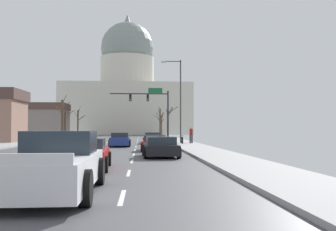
# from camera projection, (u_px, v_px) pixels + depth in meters

# --- Properties ---
(ground) EXTENTS (20.00, 180.00, 0.20)m
(ground) POSITION_uv_depth(u_px,v_px,m) (100.00, 145.00, 38.50)
(ground) COLOR #49494E
(signal_gantry) EXTENTS (7.91, 0.41, 7.00)m
(signal_gantry) POSITION_uv_depth(u_px,v_px,m) (152.00, 103.00, 52.98)
(signal_gantry) COLOR #28282D
(signal_gantry) RESTS_ON ground
(street_lamp_right) EXTENTS (2.18, 0.24, 8.89)m
(street_lamp_right) POSITION_uv_depth(u_px,v_px,m) (178.00, 94.00, 42.21)
(street_lamp_right) COLOR #333338
(street_lamp_right) RESTS_ON ground
(capitol_building) EXTENTS (35.49, 20.86, 34.49)m
(capitol_building) POSITION_uv_depth(u_px,v_px,m) (127.00, 92.00, 112.31)
(capitol_building) COLOR beige
(capitol_building) RESTS_ON ground
(sedan_near_00) EXTENTS (2.12, 4.38, 1.10)m
(sedan_near_00) POSITION_uv_depth(u_px,v_px,m) (152.00, 137.00, 49.64)
(sedan_near_00) COLOR #B71414
(sedan_near_00) RESTS_ON ground
(sedan_near_01) EXTENTS (2.17, 4.55, 1.24)m
(sedan_near_01) POSITION_uv_depth(u_px,v_px,m) (153.00, 138.00, 43.07)
(sedan_near_01) COLOR silver
(sedan_near_01) RESTS_ON ground
(sedan_near_02) EXTENTS (1.98, 4.55, 1.28)m
(sedan_near_02) POSITION_uv_depth(u_px,v_px,m) (120.00, 140.00, 36.37)
(sedan_near_02) COLOR navy
(sedan_near_02) RESTS_ON ground
(sedan_near_03) EXTENTS (2.13, 4.58, 1.16)m
(sedan_near_03) POSITION_uv_depth(u_px,v_px,m) (155.00, 143.00, 29.54)
(sedan_near_03) COLOR #B71414
(sedan_near_03) RESTS_ON ground
(sedan_near_04) EXTENTS (2.16, 4.33, 1.18)m
(sedan_near_04) POSITION_uv_depth(u_px,v_px,m) (161.00, 147.00, 23.00)
(sedan_near_04) COLOR black
(sedan_near_04) RESTS_ON ground
(sedan_near_05) EXTENTS (2.19, 4.51, 1.26)m
(sedan_near_05) POSITION_uv_depth(u_px,v_px,m) (84.00, 155.00, 16.07)
(sedan_near_05) COLOR #B71414
(sedan_near_05) RESTS_ON ground
(pickup_truck_near_06) EXTENTS (2.25, 5.57, 1.60)m
(pickup_truck_near_06) POSITION_uv_depth(u_px,v_px,m) (56.00, 165.00, 10.08)
(pickup_truck_near_06) COLOR silver
(pickup_truck_near_06) RESTS_ON ground
(sedan_oncoming_00) EXTENTS (1.99, 4.49, 1.19)m
(sedan_oncoming_00) POSITION_uv_depth(u_px,v_px,m) (76.00, 136.00, 57.27)
(sedan_oncoming_00) COLOR #1E7247
(sedan_oncoming_00) RESTS_ON ground
(sedan_oncoming_01) EXTENTS (2.05, 4.61, 1.25)m
(sedan_oncoming_01) POSITION_uv_depth(u_px,v_px,m) (85.00, 135.00, 66.10)
(sedan_oncoming_01) COLOR navy
(sedan_oncoming_01) RESTS_ON ground
(flank_building_00) EXTENTS (8.50, 7.94, 6.87)m
(flank_building_00) POSITION_uv_depth(u_px,v_px,m) (47.00, 120.00, 81.77)
(flank_building_00) COLOR slate
(flank_building_00) RESTS_ON ground
(bare_tree_00) EXTENTS (1.81, 1.61, 4.92)m
(bare_tree_00) POSITION_uv_depth(u_px,v_px,m) (168.00, 123.00, 60.93)
(bare_tree_00) COLOR #423328
(bare_tree_00) RESTS_ON ground
(bare_tree_01) EXTENTS (2.18, 2.49, 5.05)m
(bare_tree_01) POSITION_uv_depth(u_px,v_px,m) (65.00, 123.00, 63.74)
(bare_tree_01) COLOR #423328
(bare_tree_01) RESTS_ON ground
(bare_tree_02) EXTENTS (1.34, 1.42, 5.10)m
(bare_tree_02) POSITION_uv_depth(u_px,v_px,m) (161.00, 124.00, 75.25)
(bare_tree_02) COLOR #4C3D2D
(bare_tree_02) RESTS_ON ground
(bare_tree_03) EXTENTS (2.47, 2.88, 6.66)m
(bare_tree_03) POSITION_uv_depth(u_px,v_px,m) (62.00, 118.00, 59.13)
(bare_tree_03) COLOR #4C3D2D
(bare_tree_03) RESTS_ON ground
(bare_tree_04) EXTENTS (1.77, 2.08, 5.89)m
(bare_tree_04) POSITION_uv_depth(u_px,v_px,m) (160.00, 122.00, 80.27)
(bare_tree_04) COLOR brown
(bare_tree_04) RESTS_ON ground
(bare_tree_05) EXTENTS (2.09, 3.00, 5.76)m
(bare_tree_05) POSITION_uv_depth(u_px,v_px,m) (78.00, 122.00, 75.86)
(bare_tree_05) COLOR #423328
(bare_tree_05) RESTS_ON ground
(pedestrian_00) EXTENTS (0.35, 0.34, 1.68)m
(pedestrian_00) POSITION_uv_depth(u_px,v_px,m) (191.00, 134.00, 40.95)
(pedestrian_00) COLOR #33333D
(pedestrian_00) RESTS_ON ground
(bicycle_parked) EXTENTS (0.12, 1.77, 0.85)m
(bicycle_parked) POSITION_uv_depth(u_px,v_px,m) (182.00, 140.00, 39.87)
(bicycle_parked) COLOR black
(bicycle_parked) RESTS_ON ground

